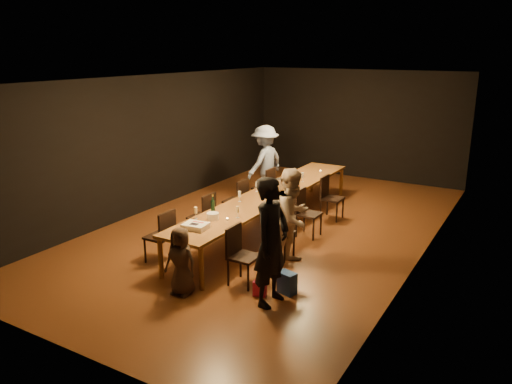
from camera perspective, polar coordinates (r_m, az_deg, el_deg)
The scene contains 30 objects.
ground at distance 10.24m, azimuth 1.66°, elevation -4.16°, with size 10.00×10.00×0.00m, color #4F2B13.
room_shell at distance 9.72m, azimuth 1.76°, elevation 7.41°, with size 6.04×10.04×3.02m.
table at distance 10.02m, azimuth 1.70°, elevation -0.39°, with size 0.90×6.00×0.75m.
chair_right_0 at distance 7.74m, azimuth -1.37°, elevation -7.34°, with size 0.42×0.42×0.93m, color black, non-canonical shape.
chair_right_1 at distance 8.71m, azimuth 2.80°, elevation -4.62°, with size 0.42×0.42×0.93m, color black, non-canonical shape.
chair_right_2 at distance 9.73m, azimuth 6.08°, elevation -2.44°, with size 0.42×0.42×0.93m, color black, non-canonical shape.
chair_right_3 at distance 10.79m, azimuth 8.73°, elevation -0.68°, with size 0.42×0.42×0.93m, color black, non-canonical shape.
chair_left_0 at distance 8.69m, azimuth -10.98°, elevation -4.95°, with size 0.42×0.42×0.93m, color black, non-canonical shape.
chair_left_1 at distance 9.56m, azimuth -6.27°, elevation -2.78°, with size 0.42×0.42×0.93m, color black, non-canonical shape.
chair_left_2 at distance 10.50m, azimuth -2.39°, elevation -0.96°, with size 0.42×0.42×0.93m, color black, non-canonical shape.
chair_left_3 at distance 11.49m, azimuth 0.84°, elevation 0.55°, with size 0.42×0.42×0.93m, color black, non-canonical shape.
woman_birthday at distance 7.02m, azimuth 1.77°, elevation -5.72°, with size 0.68×0.45×1.87m, color black.
woman_tan at distance 8.33m, azimuth 4.19°, elevation -2.90°, with size 0.81×0.63×1.67m, color #CBB198.
man_blue at distance 12.10m, azimuth 1.02°, elevation 3.44°, with size 1.15×0.66×1.79m, color #8196C7.
child at distance 7.51m, azimuth -8.60°, elevation -7.82°, with size 0.51×0.33×1.04m, color #3F2E23.
gift_bag_red at distance 7.53m, azimuth 0.43°, elevation -10.98°, with size 0.19×0.11×0.23m, color #E32254.
gift_bag_blue at distance 7.60m, azimuth 3.57°, elevation -10.32°, with size 0.27×0.18×0.33m, color #234798.
birthday_cake at distance 8.09m, azimuth -6.92°, elevation -3.89°, with size 0.41×0.35×0.09m.
plate_stack at distance 8.48m, azimuth -4.96°, elevation -2.77°, with size 0.21×0.21×0.12m, color white.
champagne_bottle at distance 8.86m, azimuth -4.96°, elevation -1.26°, with size 0.07×0.07×0.32m, color black, non-canonical shape.
ice_bucket at distance 10.26m, azimuth 2.89°, elevation 0.93°, with size 0.21×0.21×0.23m, color #ACADB1.
wineglass_0 at distance 8.54m, azimuth -6.91°, elevation -2.40°, with size 0.06×0.06×0.21m, color beige, non-canonical shape.
wineglass_1 at distance 8.53m, azimuth -2.11°, elevation -2.30°, with size 0.06×0.06×0.21m, color beige, non-canonical shape.
wineglass_2 at distance 9.42m, azimuth -1.89°, elevation -0.50°, with size 0.06×0.06×0.21m, color silver, non-canonical shape.
wineglass_3 at distance 9.25m, azimuth 1.22°, elevation -0.82°, with size 0.06×0.06×0.21m, color beige, non-canonical shape.
wineglass_4 at distance 10.07m, azimuth 0.10°, elevation 0.61°, with size 0.06×0.06×0.21m, color silver, non-canonical shape.
wineglass_5 at distance 10.87m, azimuth 5.34°, elevation 1.70°, with size 0.06×0.06×0.21m, color silver, non-canonical shape.
tealight_near at distance 8.45m, azimuth -3.31°, elevation -3.13°, with size 0.05×0.05×0.03m, color #B2B7B2.
tealight_mid at distance 9.76m, azimuth 1.91°, elevation -0.44°, with size 0.05×0.05×0.03m, color #B2B7B2.
tealight_far at distance 11.82m, azimuth 7.39°, elevation 2.37°, with size 0.05×0.05×0.03m, color #B2B7B2.
Camera 1 is at (4.60, -8.43, 3.54)m, focal length 35.00 mm.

